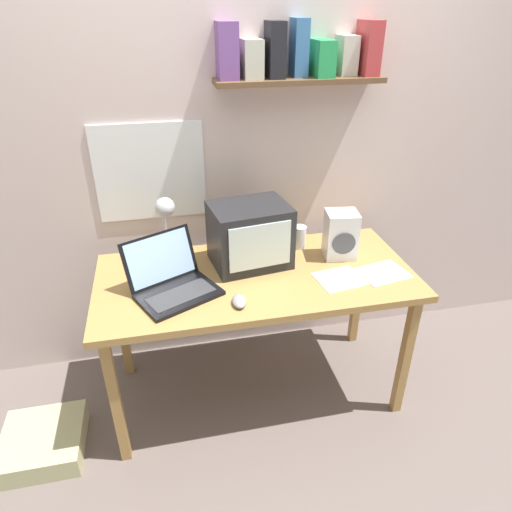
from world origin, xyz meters
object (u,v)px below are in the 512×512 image
(loose_paper_near_laptop, at_px, (383,273))
(floor_cushion, at_px, (43,442))
(juice_glass, at_px, (299,238))
(laptop, at_px, (171,279))
(computer_mouse, at_px, (239,301))
(desk_lamp, at_px, (165,218))
(space_heater, at_px, (341,235))
(corner_desk, at_px, (256,286))
(open_notebook, at_px, (339,279))
(crt_monitor, at_px, (250,235))

(loose_paper_near_laptop, height_order, floor_cushion, loose_paper_near_laptop)
(juice_glass, height_order, loose_paper_near_laptop, juice_glass)
(laptop, bearing_deg, computer_mouse, -58.02)
(laptop, relative_size, computer_mouse, 4.12)
(desk_lamp, height_order, computer_mouse, desk_lamp)
(juice_glass, bearing_deg, space_heater, -39.00)
(corner_desk, distance_m, open_notebook, 0.40)
(desk_lamp, relative_size, computer_mouse, 3.25)
(corner_desk, xyz_separation_m, laptop, (-0.40, -0.05, 0.13))
(juice_glass, bearing_deg, loose_paper_near_laptop, -47.48)
(space_heater, xyz_separation_m, computer_mouse, (-0.58, -0.31, -0.11))
(laptop, xyz_separation_m, floor_cushion, (-0.68, -0.12, -0.76))
(desk_lamp, bearing_deg, floor_cushion, -161.30)
(corner_desk, relative_size, computer_mouse, 14.03)
(corner_desk, height_order, space_heater, space_heater)
(desk_lamp, distance_m, juice_glass, 0.71)
(desk_lamp, height_order, floor_cushion, desk_lamp)
(crt_monitor, bearing_deg, corner_desk, -95.30)
(laptop, xyz_separation_m, juice_glass, (0.69, 0.28, -0.01))
(laptop, bearing_deg, open_notebook, -31.64)
(corner_desk, height_order, laptop, laptop)
(laptop, bearing_deg, space_heater, -16.84)
(desk_lamp, distance_m, open_notebook, 0.88)
(juice_glass, height_order, computer_mouse, juice_glass)
(corner_desk, distance_m, laptop, 0.43)
(floor_cushion, bearing_deg, crt_monitor, 15.27)
(laptop, height_order, space_heater, space_heater)
(laptop, distance_m, desk_lamp, 0.32)
(crt_monitor, relative_size, floor_cushion, 1.08)
(laptop, distance_m, open_notebook, 0.78)
(space_heater, bearing_deg, juice_glass, 148.93)
(crt_monitor, bearing_deg, space_heater, -11.81)
(corner_desk, height_order, open_notebook, open_notebook)
(corner_desk, bearing_deg, loose_paper_near_laptop, -11.49)
(crt_monitor, bearing_deg, laptop, -164.91)
(laptop, bearing_deg, crt_monitor, -2.95)
(computer_mouse, distance_m, open_notebook, 0.51)
(juice_glass, relative_size, floor_cushion, 0.32)
(crt_monitor, height_order, space_heater, crt_monitor)
(juice_glass, height_order, open_notebook, juice_glass)
(desk_lamp, distance_m, loose_paper_near_laptop, 1.08)
(loose_paper_near_laptop, bearing_deg, desk_lamp, 161.88)
(crt_monitor, height_order, open_notebook, crt_monitor)
(corner_desk, relative_size, desk_lamp, 4.32)
(juice_glass, relative_size, space_heater, 0.49)
(juice_glass, xyz_separation_m, open_notebook, (0.09, -0.35, -0.05))
(crt_monitor, distance_m, laptop, 0.44)
(desk_lamp, bearing_deg, computer_mouse, -68.15)
(open_notebook, bearing_deg, corner_desk, 160.90)
(crt_monitor, distance_m, open_notebook, 0.48)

